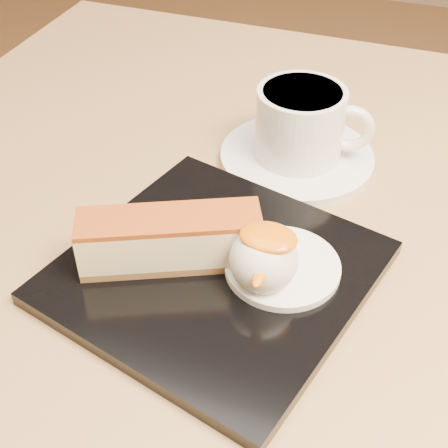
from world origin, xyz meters
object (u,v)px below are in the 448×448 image
at_px(coffee_cup, 302,122).
at_px(cheesecake, 170,239).
at_px(ice_cream_scoop, 264,260).
at_px(table, 249,335).
at_px(saucer, 297,157).
at_px(dessert_plate, 215,272).

bearing_deg(coffee_cup, cheesecake, -115.37).
relative_size(ice_cream_scoop, coffee_cup, 0.46).
bearing_deg(table, saucer, 83.70).
height_order(table, ice_cream_scoop, ice_cream_scoop).
xyz_separation_m(table, dessert_plate, (-0.01, -0.08, 0.16)).
bearing_deg(table, coffee_cup, 82.55).
distance_m(saucer, coffee_cup, 0.04).
distance_m(dessert_plate, ice_cream_scoop, 0.05).
xyz_separation_m(dessert_plate, saucer, (0.02, 0.18, -0.00)).
height_order(cheesecake, ice_cream_scoop, ice_cream_scoop).
distance_m(table, dessert_plate, 0.18).
relative_size(ice_cream_scoop, saucer, 0.34).
distance_m(table, cheesecake, 0.21).
distance_m(dessert_plate, saucer, 0.18).
xyz_separation_m(saucer, coffee_cup, (0.00, 0.00, 0.04)).
height_order(ice_cream_scoop, coffee_cup, coffee_cup).
xyz_separation_m(table, cheesecake, (-0.04, -0.08, 0.19)).
bearing_deg(ice_cream_scoop, saucer, 96.52).
height_order(cheesecake, saucer, cheesecake).
height_order(dessert_plate, saucer, dessert_plate).
relative_size(table, saucer, 5.33).
distance_m(table, saucer, 0.19).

